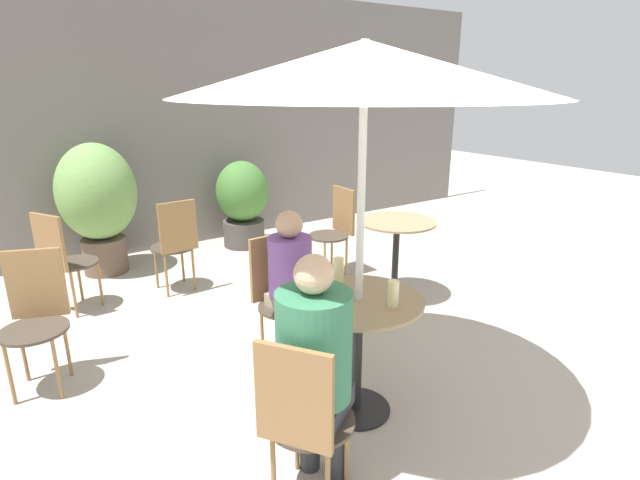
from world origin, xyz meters
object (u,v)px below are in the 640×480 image
at_px(bistro_chair_3, 61,255).
at_px(bistro_chair_4, 336,224).
at_px(bistro_chair_1, 302,414).
at_px(bistro_chair_0, 279,288).
at_px(beer_glass_1, 338,272).
at_px(cafe_table_far, 396,242).
at_px(cafe_table_near, 358,328).
at_px(potted_plant_0, 97,199).
at_px(umbrella, 364,70).
at_px(potted_plant_1, 243,200).
at_px(bistro_chair_2, 36,308).
at_px(seated_person_0, 291,276).
at_px(beer_glass_0, 393,294).
at_px(seated_person_1, 315,359).
at_px(bistro_chair_5, 176,239).

xyz_separation_m(bistro_chair_3, bistro_chair_4, (2.50, -0.54, 0.00)).
xyz_separation_m(bistro_chair_1, bistro_chair_3, (-0.58, 2.96, 0.00)).
bearing_deg(bistro_chair_0, beer_glass_1, -87.78).
xyz_separation_m(cafe_table_far, bistro_chair_1, (-2.02, -1.61, -0.01)).
xyz_separation_m(bistro_chair_0, bistro_chair_4, (1.31, 1.13, 0.00)).
height_order(cafe_table_near, beer_glass_1, beer_glass_1).
bearing_deg(potted_plant_0, umbrella, -77.24).
bearing_deg(potted_plant_1, bistro_chair_2, -140.85).
distance_m(beer_glass_1, potted_plant_0, 3.25).
distance_m(seated_person_0, potted_plant_0, 2.79).
xyz_separation_m(bistro_chair_0, umbrella, (0.07, -0.82, 1.46)).
distance_m(potted_plant_0, potted_plant_1, 1.64).
height_order(cafe_table_far, seated_person_0, seated_person_0).
xyz_separation_m(bistro_chair_1, potted_plant_1, (1.54, 3.85, 0.03)).
xyz_separation_m(cafe_table_near, beer_glass_0, (0.09, -0.19, 0.26)).
relative_size(bistro_chair_3, potted_plant_1, 0.87).
height_order(beer_glass_1, umbrella, umbrella).
bearing_deg(bistro_chair_2, cafe_table_near, -22.01).
distance_m(bistro_chair_2, beer_glass_1, 1.99).
xyz_separation_m(bistro_chair_2, potted_plant_1, (2.41, 1.96, 0.03)).
distance_m(bistro_chair_0, beer_glass_0, 1.06).
bearing_deg(bistro_chair_2, bistro_chair_3, 95.24).
relative_size(cafe_table_near, seated_person_0, 0.66).
distance_m(bistro_chair_1, seated_person_0, 1.31).
distance_m(bistro_chair_3, beer_glass_0, 3.01).
bearing_deg(bistro_chair_0, umbrella, -90.00).
distance_m(bistro_chair_3, potted_plant_0, 1.04).
bearing_deg(potted_plant_1, potted_plant_0, -179.68).
distance_m(bistro_chair_1, bistro_chair_2, 2.07).
distance_m(bistro_chair_3, seated_person_1, 2.96).
relative_size(beer_glass_0, potted_plant_1, 0.15).
distance_m(bistro_chair_2, potted_plant_1, 3.11).
distance_m(cafe_table_far, bistro_chair_0, 1.44).
xyz_separation_m(bistro_chair_0, beer_glass_0, (0.16, -1.01, 0.29)).
distance_m(bistro_chair_1, bistro_chair_5, 2.88).
height_order(bistro_chair_5, beer_glass_0, bistro_chair_5).
bearing_deg(bistro_chair_2, beer_glass_1, -17.35).
distance_m(cafe_table_near, beer_glass_0, 0.34).
xyz_separation_m(cafe_table_far, bistro_chair_0, (-1.41, -0.32, -0.01)).
height_order(seated_person_0, beer_glass_0, seated_person_0).
bearing_deg(bistro_chair_1, cafe_table_far, -86.03).
bearing_deg(seated_person_0, cafe_table_far, 14.08).
distance_m(bistro_chair_5, seated_person_1, 2.79).
height_order(bistro_chair_0, bistro_chair_1, same).
bearing_deg(seated_person_0, bistro_chair_5, 93.35).
bearing_deg(beer_glass_0, bistro_chair_1, -160.05).
distance_m(seated_person_1, beer_glass_1, 0.82).
bearing_deg(seated_person_1, cafe_table_near, -90.00).
xyz_separation_m(bistro_chair_2, beer_glass_1, (1.55, -1.20, 0.30)).
bearing_deg(beer_glass_1, bistro_chair_4, 54.53).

